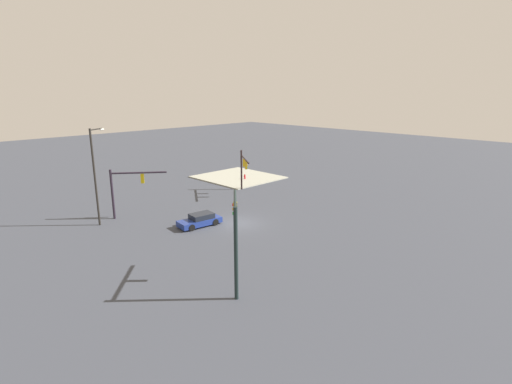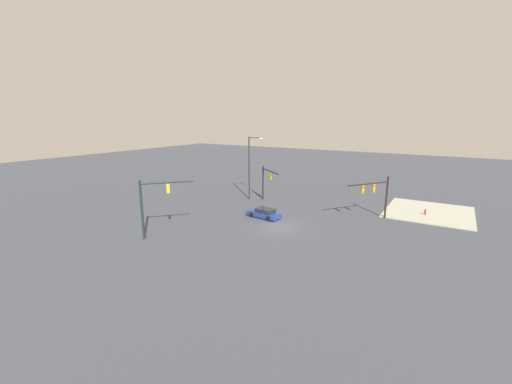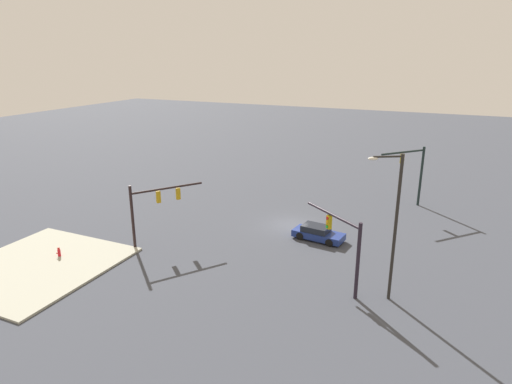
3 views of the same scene
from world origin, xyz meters
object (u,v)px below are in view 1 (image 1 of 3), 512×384
Objects in this scene: traffic_signal_opposite_side at (125,185)px; fire_hydrant_on_curb at (245,177)px; traffic_signal_near_corner at (236,232)px; traffic_signal_cross_street at (243,165)px; streetlamp_curved_arm at (96,171)px; sedan_car_approaching at (200,220)px.

fire_hydrant_on_curb is (4.31, -20.74, -3.02)m from traffic_signal_opposite_side.
traffic_signal_near_corner reaches higher than traffic_signal_cross_street.
traffic_signal_near_corner is 8.58× the size of fire_hydrant_on_curb.
sedan_car_approaching is at bearing -76.95° from streetlamp_curved_arm.
traffic_signal_cross_street reaches higher than fire_hydrant_on_curb.
sedan_car_approaching is 6.20× the size of fire_hydrant_on_curb.
traffic_signal_cross_street is at bearing 135.15° from fire_hydrant_on_curb.
traffic_signal_cross_street is (-0.81, -15.65, 0.03)m from traffic_signal_opposite_side.
traffic_signal_near_corner is 0.65× the size of streetlamp_curved_arm.
streetlamp_curved_arm is at bearing -40.33° from sedan_car_approaching.
streetlamp_curved_arm is 10.94m from sedan_car_approaching.
fire_hydrant_on_curb is at bearing 169.84° from traffic_signal_cross_street.
traffic_signal_near_corner is at bearing -58.98° from traffic_signal_opposite_side.
traffic_signal_opposite_side is 7.24× the size of fire_hydrant_on_curb.
traffic_signal_near_corner is 13.86m from sedan_car_approaching.
traffic_signal_near_corner reaches higher than traffic_signal_opposite_side.
traffic_signal_opposite_side is at bearing -58.28° from traffic_signal_cross_street.
traffic_signal_near_corner is at bearing 135.50° from fire_hydrant_on_curb.
traffic_signal_near_corner is 25.62m from traffic_signal_cross_street.
traffic_signal_cross_street is 0.56× the size of streetlamp_curved_arm.
traffic_signal_opposite_side is (19.11, -2.27, -0.58)m from traffic_signal_near_corner.
traffic_signal_opposite_side is 0.55× the size of streetlamp_curved_arm.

